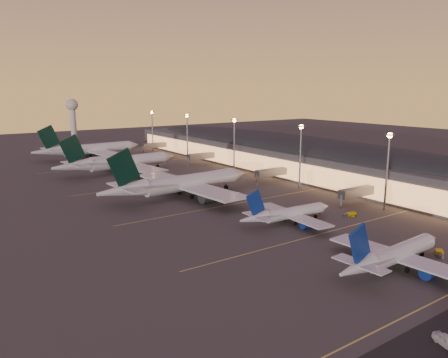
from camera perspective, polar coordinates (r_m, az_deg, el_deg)
ground at (r=128.88m, az=10.87°, el=-6.47°), size 700.00×700.00×0.00m
airliner_narrow_south at (r=105.15m, az=21.22°, el=-9.30°), size 37.36×33.38×13.35m
airliner_narrow_north at (r=132.00m, az=8.23°, el=-4.54°), size 33.43×29.89×11.94m
airliner_wide_near at (r=162.22m, az=-5.78°, el=-0.64°), size 64.03×58.47×20.48m
airliner_wide_mid at (r=214.59m, az=-13.61°, el=2.09°), size 63.31×58.03×20.25m
airliner_wide_far at (r=266.39m, az=-17.21°, el=3.72°), size 64.47×58.98×20.62m
terminal_building at (r=219.80m, az=8.73°, el=3.45°), size 56.35×255.00×17.46m
light_masts at (r=196.07m, az=4.82°, el=5.14°), size 2.20×217.20×25.90m
radar_tower at (r=358.99m, az=-19.17°, el=8.18°), size 9.00×9.00×32.50m
lane_markings at (r=158.07m, az=0.45°, el=-2.87°), size 90.00×180.36×0.00m
baggage_tug_b at (r=119.53m, az=26.33°, el=-8.70°), size 4.11×3.57×1.18m
baggage_tug_c at (r=144.28m, az=11.74°, el=-4.31°), size 4.18×2.05×1.21m
baggage_tug_d at (r=144.80m, az=16.15°, el=-4.48°), size 4.35×2.83×1.21m
service_van_a at (r=80.89m, az=27.16°, el=-18.36°), size 3.69×5.56×1.76m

